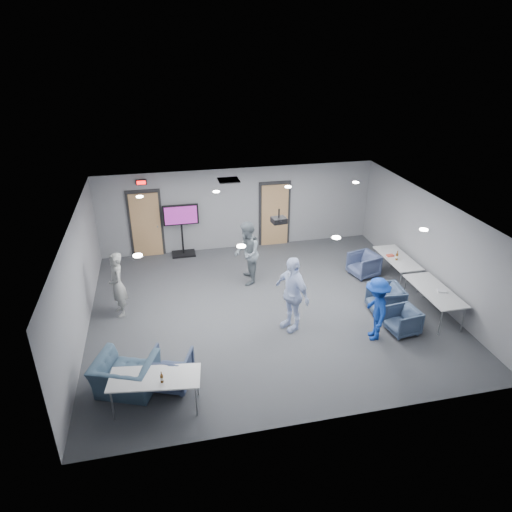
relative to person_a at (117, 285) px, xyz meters
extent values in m
plane|color=#33363A|center=(3.73, -0.54, -0.85)|extent=(9.00, 9.00, 0.00)
plane|color=white|center=(3.73, -0.54, 1.85)|extent=(9.00, 9.00, 0.00)
cube|color=slate|center=(3.73, 3.46, 0.50)|extent=(9.00, 0.02, 2.70)
cube|color=slate|center=(3.73, -4.54, 0.50)|extent=(9.00, 0.02, 2.70)
cube|color=slate|center=(-0.77, -0.54, 0.50)|extent=(0.02, 8.00, 2.70)
cube|color=slate|center=(8.23, -0.54, 0.50)|extent=(0.02, 8.00, 2.70)
cube|color=black|center=(0.73, 3.43, 0.23)|extent=(1.06, 0.06, 2.24)
cube|color=tan|center=(0.73, 3.39, 0.20)|extent=(0.90, 0.05, 2.10)
cylinder|color=gray|center=(1.08, 3.34, 0.15)|extent=(0.04, 0.10, 0.04)
cube|color=black|center=(4.93, 3.43, 0.23)|extent=(1.06, 0.06, 2.24)
cube|color=tan|center=(4.93, 3.39, 0.20)|extent=(0.90, 0.05, 2.10)
cylinder|color=gray|center=(5.28, 3.34, 0.15)|extent=(0.04, 0.10, 0.04)
cube|color=black|center=(0.73, 3.40, 1.60)|extent=(0.32, 0.06, 0.16)
cube|color=#FF0C0C|center=(0.73, 3.36, 1.60)|extent=(0.26, 0.02, 0.11)
cube|color=black|center=(3.23, 2.26, 1.84)|extent=(0.60, 0.60, 0.03)
cylinder|color=white|center=(0.73, -2.34, 1.84)|extent=(0.18, 0.18, 0.02)
cylinder|color=white|center=(0.73, 1.26, 1.84)|extent=(0.18, 0.18, 0.02)
cylinder|color=white|center=(2.73, -2.34, 1.84)|extent=(0.18, 0.18, 0.02)
cylinder|color=white|center=(2.73, 1.26, 1.84)|extent=(0.18, 0.18, 0.02)
cylinder|color=white|center=(4.73, -2.34, 1.84)|extent=(0.18, 0.18, 0.02)
cylinder|color=white|center=(4.73, 1.26, 1.84)|extent=(0.18, 0.18, 0.02)
cylinder|color=white|center=(6.73, -2.34, 1.84)|extent=(0.18, 0.18, 0.02)
cylinder|color=white|center=(6.73, 1.26, 1.84)|extent=(0.18, 0.18, 0.02)
imported|color=gray|center=(0.00, 0.00, 0.00)|extent=(0.54, 0.70, 1.70)
imported|color=slate|center=(3.49, 0.96, 0.07)|extent=(0.83, 0.99, 1.84)
imported|color=#C3D4FB|center=(4.08, -1.51, 0.10)|extent=(0.88, 1.20, 1.90)
imported|color=navy|center=(5.85, -2.33, -0.07)|extent=(0.79, 1.11, 1.56)
imported|color=#3C4769|center=(6.94, 0.63, -0.50)|extent=(0.92, 0.91, 0.70)
imported|color=#34435B|center=(6.63, -1.37, -0.48)|extent=(0.87, 0.85, 0.74)
imported|color=#3B4C66|center=(6.63, -2.27, -0.53)|extent=(0.77, 0.75, 0.63)
imported|color=#36425E|center=(1.12, -2.94, -0.48)|extent=(1.03, 1.04, 0.74)
imported|color=#394E62|center=(0.25, -2.94, -0.48)|extent=(1.44, 1.36, 0.75)
cube|color=silver|center=(7.73, 0.15, -0.13)|extent=(0.72, 1.72, 0.03)
cylinder|color=gray|center=(7.45, 0.93, -0.50)|extent=(0.04, 0.04, 0.70)
cylinder|color=gray|center=(7.45, -0.63, -0.50)|extent=(0.04, 0.04, 0.70)
cylinder|color=gray|center=(8.01, 0.93, -0.50)|extent=(0.04, 0.04, 0.70)
cylinder|color=gray|center=(8.01, -0.63, -0.50)|extent=(0.04, 0.04, 0.70)
cube|color=silver|center=(7.73, -1.75, -0.13)|extent=(0.76, 1.83, 0.03)
cylinder|color=gray|center=(7.43, -0.91, -0.50)|extent=(0.04, 0.04, 0.70)
cylinder|color=gray|center=(7.43, -2.59, -0.50)|extent=(0.04, 0.04, 0.70)
cylinder|color=gray|center=(8.03, -0.91, -0.50)|extent=(0.04, 0.04, 0.70)
cylinder|color=gray|center=(8.03, -2.59, -0.50)|extent=(0.04, 0.04, 0.70)
cube|color=silver|center=(0.83, -3.54, -0.13)|extent=(1.77, 0.93, 0.03)
cylinder|color=gray|center=(1.63, -3.38, -0.50)|extent=(0.04, 0.04, 0.70)
cylinder|color=gray|center=(0.11, -3.17, -0.50)|extent=(0.04, 0.04, 0.70)
cylinder|color=gray|center=(1.55, -3.92, -0.50)|extent=(0.04, 0.04, 0.70)
cylinder|color=gray|center=(0.04, -3.70, -0.50)|extent=(0.04, 0.04, 0.70)
cylinder|color=#58330F|center=(0.97, -3.71, -0.04)|extent=(0.06, 0.06, 0.16)
cylinder|color=#58330F|center=(0.97, -3.71, 0.08)|extent=(0.02, 0.02, 0.07)
cylinder|color=beige|center=(0.97, -3.71, -0.04)|extent=(0.06, 0.06, 0.05)
cylinder|color=#58330F|center=(7.62, 0.01, -0.02)|extent=(0.07, 0.07, 0.20)
cylinder|color=#58330F|center=(7.62, 0.01, 0.12)|extent=(0.03, 0.03, 0.09)
cylinder|color=beige|center=(7.62, 0.01, -0.02)|extent=(0.07, 0.07, 0.07)
cube|color=#C54431|center=(7.56, 0.27, -0.10)|extent=(0.20, 0.14, 0.04)
cube|color=silver|center=(7.84, -1.88, -0.10)|extent=(0.25, 0.22, 0.05)
cube|color=black|center=(1.82, 3.21, -0.82)|extent=(0.74, 0.53, 0.06)
cylinder|color=black|center=(1.82, 3.21, -0.16)|extent=(0.06, 0.06, 1.27)
cube|color=black|center=(1.82, 3.21, 0.53)|extent=(1.12, 0.07, 0.66)
cube|color=#691764|center=(1.82, 3.16, 0.53)|extent=(1.01, 0.01, 0.57)
cylinder|color=black|center=(4.02, -0.43, 1.73)|extent=(0.04, 0.04, 0.22)
cube|color=black|center=(4.02, -0.43, 1.55)|extent=(0.37, 0.33, 0.14)
cylinder|color=black|center=(4.02, -0.58, 1.55)|extent=(0.08, 0.06, 0.08)
camera|label=1|loc=(1.25, -10.43, 5.59)|focal=32.00mm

